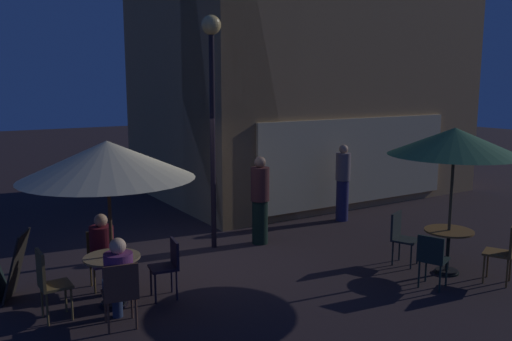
{
  "coord_description": "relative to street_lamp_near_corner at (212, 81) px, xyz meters",
  "views": [
    {
      "loc": [
        -3.65,
        -8.14,
        3.17
      ],
      "look_at": [
        1.73,
        0.55,
        1.46
      ],
      "focal_mm": 37.2,
      "sensor_mm": 36.0,
      "label": 1
    }
  ],
  "objects": [
    {
      "name": "cafe_building",
      "position": [
        3.52,
        2.7,
        1.13
      ],
      "size": [
        8.41,
        6.21,
        8.66
      ],
      "color": "tan",
      "rests_on": "ground"
    },
    {
      "name": "patron_seated_0",
      "position": [
        -2.42,
        -1.0,
        -2.51
      ],
      "size": [
        0.39,
        0.55,
        1.19
      ],
      "rotation": [
        0.0,
        0.0,
        -1.66
      ],
      "color": "#564069",
      "rests_on": "ground"
    },
    {
      "name": "menu_sandwich_board",
      "position": [
        -3.77,
        -0.63,
        -2.68
      ],
      "size": [
        0.84,
        0.78,
        1.0
      ],
      "rotation": [
        0.0,
        0.0,
        -0.43
      ],
      "color": "black",
      "rests_on": "ground"
    },
    {
      "name": "cafe_chair_2",
      "position": [
        2.35,
        -2.57,
        -2.65
      ],
      "size": [
        0.54,
        0.54,
        0.92
      ],
      "rotation": [
        0.0,
        0.0,
        -1.17
      ],
      "color": "#1F2627",
      "rests_on": "ground"
    },
    {
      "name": "ground_plane",
      "position": [
        -0.88,
        -0.72,
        -3.19
      ],
      "size": [
        60.0,
        60.0,
        0.0
      ],
      "primitive_type": "plane",
      "color": "#2A2021"
    },
    {
      "name": "patron_seated_1",
      "position": [
        -2.59,
        -2.31,
        -2.51
      ],
      "size": [
        0.43,
        0.55,
        1.2
      ],
      "rotation": [
        0.0,
        0.0,
        1.4
      ],
      "color": "navy",
      "rests_on": "ground"
    },
    {
      "name": "cafe_chair_3",
      "position": [
        -1.68,
        -1.81,
        -2.66
      ],
      "size": [
        0.45,
        0.45,
        0.87
      ],
      "rotation": [
        0.0,
        0.0,
        2.98
      ],
      "color": "black",
      "rests_on": "ground"
    },
    {
      "name": "cafe_chair_1",
      "position": [
        3.04,
        -4.11,
        -2.6
      ],
      "size": [
        0.57,
        0.57,
        0.98
      ],
      "rotation": [
        0.0,
        0.0,
        2.02
      ],
      "color": "brown",
      "rests_on": "ground"
    },
    {
      "name": "cafe_table_0",
      "position": [
        2.67,
        -3.32,
        -2.63
      ],
      "size": [
        0.8,
        0.8,
        0.75
      ],
      "color": "black",
      "rests_on": "ground"
    },
    {
      "name": "cafe_chair_6",
      "position": [
        -2.61,
        -2.46,
        -2.66
      ],
      "size": [
        0.5,
        0.5,
        0.9
      ],
      "rotation": [
        0.0,
        0.0,
        1.4
      ],
      "color": "#533528",
      "rests_on": "ground"
    },
    {
      "name": "cafe_chair_5",
      "position": [
        -3.35,
        -1.71,
        -2.61
      ],
      "size": [
        0.4,
        0.4,
        0.99
      ],
      "rotation": [
        0.0,
        0.0,
        0.03
      ],
      "color": "brown",
      "rests_on": "ground"
    },
    {
      "name": "cafe_chair_4",
      "position": [
        -2.41,
        -0.86,
        -2.65
      ],
      "size": [
        0.44,
        0.44,
        0.88
      ],
      "rotation": [
        0.0,
        0.0,
        -1.66
      ],
      "color": "brown",
      "rests_on": "ground"
    },
    {
      "name": "cafe_chair_0",
      "position": [
        1.9,
        -3.64,
        -2.67
      ],
      "size": [
        0.53,
        0.53,
        0.86
      ],
      "rotation": [
        0.0,
        0.0,
        0.39
      ],
      "color": "black",
      "rests_on": "ground"
    },
    {
      "name": "patio_umbrella_1",
      "position": [
        -2.48,
        -1.68,
        -1.08
      ],
      "size": [
        2.4,
        2.4,
        2.38
      ],
      "color": "black",
      "rests_on": "ground"
    },
    {
      "name": "patron_standing_3",
      "position": [
        3.45,
        0.24,
        -2.3
      ],
      "size": [
        0.34,
        0.34,
        1.77
      ],
      "rotation": [
        0.0,
        0.0,
        6.02
      ],
      "color": "#282751",
      "rests_on": "ground"
    },
    {
      "name": "patio_umbrella_0",
      "position": [
        2.67,
        -3.32,
        -0.98
      ],
      "size": [
        2.12,
        2.12,
        2.45
      ],
      "color": "black",
      "rests_on": "ground"
    },
    {
      "name": "patron_standing_2",
      "position": [
        0.89,
        -0.26,
        -2.31
      ],
      "size": [
        0.37,
        0.37,
        1.75
      ],
      "rotation": [
        0.0,
        0.0,
        3.15
      ],
      "color": "black",
      "rests_on": "ground"
    },
    {
      "name": "cafe_table_1",
      "position": [
        -2.48,
        -1.68,
        -2.64
      ],
      "size": [
        0.79,
        0.79,
        0.73
      ],
      "color": "black",
      "rests_on": "ground"
    },
    {
      "name": "street_lamp_near_corner",
      "position": [
        0.0,
        0.0,
        0.0
      ],
      "size": [
        0.36,
        0.36,
        4.37
      ],
      "color": "black",
      "rests_on": "ground"
    }
  ]
}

